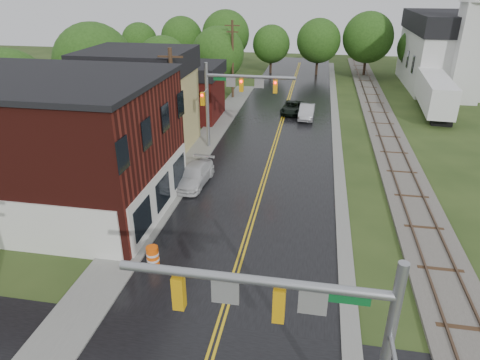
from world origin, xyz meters
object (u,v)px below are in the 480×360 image
(utility_pole_b, at_px, (174,109))
(brick_building, at_px, (48,145))
(traffic_signal_near, at_px, (307,324))
(traffic_signal_far, at_px, (232,91))
(pickup_white, at_px, (194,175))
(semi_trailer, at_px, (435,92))
(tree_left_b, at_px, (95,65))
(tree_left_a, at_px, (10,96))
(tree_left_e, at_px, (219,55))
(church, at_px, (454,43))
(sedan_silver, at_px, (307,112))
(suv_dark, at_px, (292,108))
(construction_barrel, at_px, (153,256))
(tree_left_c, at_px, (164,65))
(utility_pole_c, at_px, (233,58))

(utility_pole_b, bearing_deg, brick_building, -129.07)
(traffic_signal_near, relative_size, traffic_signal_far, 1.00)
(pickup_white, height_order, semi_trailer, semi_trailer)
(brick_building, bearing_deg, tree_left_b, 107.61)
(utility_pole_b, bearing_deg, tree_left_a, -179.55)
(tree_left_e, distance_m, pickup_white, 26.90)
(tree_left_e, bearing_deg, church, 15.20)
(traffic_signal_near, height_order, semi_trailer, traffic_signal_near)
(church, distance_m, traffic_signal_near, 54.32)
(traffic_signal_far, relative_size, sedan_silver, 1.71)
(tree_left_e, height_order, suv_dark, tree_left_e)
(tree_left_e, relative_size, construction_barrel, 7.39)
(pickup_white, bearing_deg, tree_left_e, 103.20)
(tree_left_e, xyz_separation_m, suv_dark, (9.65, -7.25, -4.20))
(tree_left_b, xyz_separation_m, tree_left_c, (4.00, 8.00, -1.21))
(utility_pole_b, height_order, utility_pole_c, same)
(semi_trailer, bearing_deg, suv_dark, -169.02)
(traffic_signal_far, height_order, semi_trailer, traffic_signal_far)
(tree_left_c, xyz_separation_m, construction_barrel, (9.61, -29.90, -3.96))
(tree_left_b, xyz_separation_m, suv_dark, (18.65, 6.75, -5.10))
(tree_left_c, bearing_deg, brick_building, -86.86)
(tree_left_b, bearing_deg, semi_trailer, 16.03)
(church, height_order, tree_left_a, church)
(brick_building, xyz_separation_m, pickup_white, (7.68, 4.62, -3.47))
(tree_left_c, distance_m, pickup_white, 22.53)
(utility_pole_c, xyz_separation_m, semi_trailer, (22.54, -2.45, -2.46))
(sedan_silver, xyz_separation_m, construction_barrel, (-6.67, -26.98, -0.16))
(utility_pole_b, relative_size, tree_left_e, 1.10)
(traffic_signal_far, bearing_deg, semi_trailer, 37.14)
(utility_pole_b, height_order, tree_left_a, utility_pole_b)
(tree_left_a, bearing_deg, church, 38.63)
(suv_dark, relative_size, construction_barrel, 4.02)
(tree_left_c, bearing_deg, tree_left_a, -108.43)
(tree_left_e, height_order, pickup_white, tree_left_e)
(traffic_signal_far, relative_size, tree_left_c, 0.96)
(tree_left_c, xyz_separation_m, semi_trailer, (29.59, 1.65, -2.25))
(tree_left_a, height_order, construction_barrel, tree_left_a)
(church, bearing_deg, semi_trailer, -109.26)
(suv_dark, xyz_separation_m, semi_trailer, (14.94, 2.90, 1.65))
(tree_left_c, distance_m, tree_left_e, 7.82)
(suv_dark, bearing_deg, traffic_signal_near, -80.51)
(brick_building, distance_m, tree_left_c, 24.94)
(utility_pole_b, bearing_deg, pickup_white, -49.92)
(traffic_signal_near, distance_m, sedan_silver, 35.25)
(utility_pole_c, relative_size, tree_left_b, 0.93)
(suv_dark, height_order, construction_barrel, suv_dark)
(tree_left_e, xyz_separation_m, construction_barrel, (4.61, -35.90, -4.26))
(tree_left_a, bearing_deg, brick_building, -43.13)
(brick_building, height_order, sedan_silver, brick_building)
(traffic_signal_near, height_order, tree_left_e, tree_left_e)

